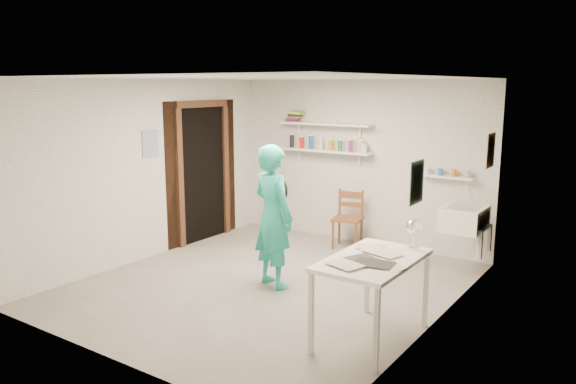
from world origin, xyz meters
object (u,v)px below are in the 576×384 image
Objects in this scene: man at (273,216)px; belfast_sink at (464,218)px; work_table at (372,299)px; wall_clock at (279,189)px; wooden_chair at (348,219)px; desk_lamp at (414,227)px.

belfast_sink is at bearing -117.20° from man.
man is at bearing 157.68° from work_table.
wall_clock is (-1.75, -1.49, 0.41)m from belfast_sink.
wall_clock is at bearing 152.46° from work_table.
belfast_sink is 1.75m from wooden_chair.
belfast_sink is at bearing 87.31° from work_table.
wooden_chair reaches higher than work_table.
wall_clock reaches higher than wooden_chair.
wall_clock is 0.35× the size of wooden_chair.
desk_lamp reaches higher than belfast_sink.
man reaches higher than belfast_sink.
belfast_sink is 2.00× the size of wall_clock.
wooden_chair is at bearing 131.30° from desk_lamp.
wall_clock is at bearing -139.72° from belfast_sink.
wooden_chair is at bearing 122.52° from work_table.
desk_lamp is (1.80, -2.05, 0.58)m from wooden_chair.
wooden_chair is 2.79m from desk_lamp.
belfast_sink is 1.90m from desk_lamp.
man is at bearing -134.85° from belfast_sink.
wall_clock is 1.88m from desk_lamp.
belfast_sink is 2.40m from man.
belfast_sink reaches higher than work_table.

